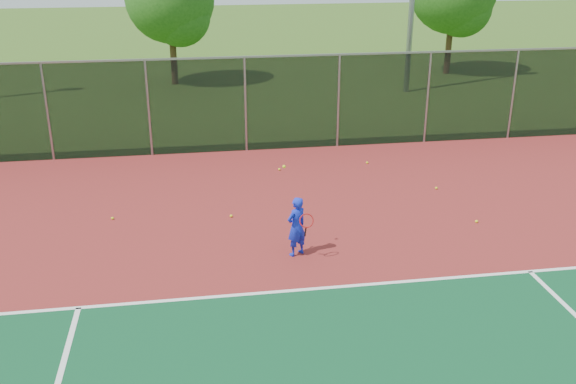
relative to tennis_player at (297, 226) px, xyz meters
name	(u,v)px	position (x,y,z in m)	size (l,w,h in m)	color
ground	(507,373)	(2.63, -4.52, -0.69)	(120.00, 120.00, 0.00)	#325518
court_apron	(457,306)	(2.63, -2.52, -0.68)	(30.00, 20.00, 0.02)	maroon
fence_back	(338,100)	(2.63, 7.48, 0.87)	(30.00, 0.06, 3.03)	black
tennis_player	(297,226)	(0.00, 0.00, 0.00)	(0.59, 0.68, 2.04)	#1627CE
practice_ball_0	(279,169)	(0.40, 5.40, -0.64)	(0.07, 0.07, 0.07)	yellow
practice_ball_1	(112,218)	(-4.13, 2.52, -0.64)	(0.07, 0.07, 0.07)	yellow
practice_ball_2	(436,188)	(4.43, 3.23, -0.64)	(0.07, 0.07, 0.07)	yellow
practice_ball_3	(367,163)	(3.13, 5.58, -0.64)	(0.07, 0.07, 0.07)	yellow
practice_ball_5	(476,221)	(4.58, 0.97, -0.64)	(0.07, 0.07, 0.07)	yellow
practice_ball_7	(231,216)	(-1.26, 2.21, -0.64)	(0.07, 0.07, 0.07)	yellow
tree_back_left	(172,3)	(-2.63, 18.07, 3.01)	(4.02, 4.02, 5.91)	#3B2715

